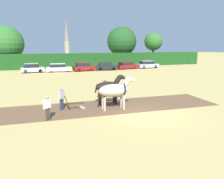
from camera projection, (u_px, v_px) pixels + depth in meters
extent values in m
plane|color=tan|center=(146.00, 114.00, 14.85)|extent=(240.00, 240.00, 0.00)
cube|color=brown|center=(63.00, 110.00, 15.64)|extent=(23.96, 5.39, 0.01)
cube|color=#194719|center=(69.00, 61.00, 45.44)|extent=(64.68, 1.64, 3.02)
cylinder|color=brown|center=(7.00, 61.00, 46.01)|extent=(0.44, 0.44, 3.02)
sphere|color=#2D6628|center=(6.00, 43.00, 45.32)|extent=(7.39, 7.39, 7.39)
cylinder|color=#423323|center=(122.00, 57.00, 55.36)|extent=(0.44, 0.44, 3.61)
sphere|color=#1E4C1E|center=(122.00, 42.00, 54.61)|extent=(7.31, 7.31, 7.31)
cylinder|color=#423323|center=(153.00, 55.00, 57.07)|extent=(0.44, 0.44, 4.36)
sphere|color=#2D6628|center=(153.00, 42.00, 56.40)|extent=(4.64, 4.64, 4.64)
cylinder|color=gray|center=(67.00, 49.00, 85.27)|extent=(2.02, 2.02, 6.50)
cone|color=slate|center=(66.00, 30.00, 83.85)|extent=(2.23, 2.23, 7.95)
ellipsoid|color=#B2A38E|center=(113.00, 90.00, 15.66)|extent=(2.26, 1.08, 0.92)
cylinder|color=#B2A38E|center=(121.00, 101.00, 16.29)|extent=(0.18, 0.18, 0.99)
cylinder|color=#B2A38E|center=(124.00, 103.00, 15.79)|extent=(0.18, 0.18, 0.99)
cylinder|color=#B2A38E|center=(103.00, 102.00, 15.89)|extent=(0.18, 0.18, 0.99)
cylinder|color=#B2A38E|center=(105.00, 104.00, 15.39)|extent=(0.18, 0.18, 0.99)
cylinder|color=#B2A38E|center=(126.00, 83.00, 15.83)|extent=(0.80, 0.48, 0.86)
ellipsoid|color=#B2A38E|center=(131.00, 79.00, 15.89)|extent=(0.69, 0.29, 0.54)
cube|color=black|center=(128.00, 80.00, 15.84)|extent=(0.39, 0.10, 0.52)
cylinder|color=black|center=(99.00, 93.00, 15.38)|extent=(0.30, 0.14, 0.71)
torus|color=black|center=(123.00, 89.00, 15.87)|extent=(0.16, 0.94, 0.94)
ellipsoid|color=black|center=(107.00, 87.00, 17.10)|extent=(1.95, 0.97, 0.83)
cylinder|color=black|center=(114.00, 97.00, 17.67)|extent=(0.18, 0.18, 1.03)
cylinder|color=black|center=(116.00, 98.00, 17.22)|extent=(0.18, 0.18, 1.03)
cylinder|color=black|center=(99.00, 98.00, 17.32)|extent=(0.18, 0.18, 1.03)
cylinder|color=black|center=(101.00, 99.00, 16.87)|extent=(0.18, 0.18, 1.03)
cylinder|color=black|center=(117.00, 81.00, 17.24)|extent=(0.76, 0.43, 0.82)
ellipsoid|color=black|center=(122.00, 77.00, 17.30)|extent=(0.69, 0.29, 0.54)
cube|color=black|center=(119.00, 78.00, 17.25)|extent=(0.39, 0.10, 0.51)
cylinder|color=black|center=(96.00, 88.00, 16.86)|extent=(0.30, 0.14, 0.71)
torus|color=black|center=(116.00, 85.00, 17.28)|extent=(0.15, 0.86, 0.85)
cube|color=#4C331E|center=(75.00, 103.00, 15.82)|extent=(1.27, 0.17, 0.12)
cube|color=#939399|center=(82.00, 107.00, 16.03)|extent=(0.49, 0.22, 0.39)
cylinder|color=#4C331E|center=(67.00, 102.00, 15.82)|extent=(0.40, 0.08, 0.96)
cylinder|color=#4C331E|center=(68.00, 103.00, 15.45)|extent=(0.40, 0.08, 0.96)
cylinder|color=#28334C|center=(63.00, 104.00, 15.77)|extent=(0.14, 0.14, 0.84)
cylinder|color=#28334C|center=(61.00, 105.00, 15.58)|extent=(0.14, 0.14, 0.84)
cube|color=#B7B7BC|center=(61.00, 95.00, 15.53)|extent=(0.49, 0.49, 0.60)
sphere|color=tan|center=(61.00, 89.00, 15.45)|extent=(0.23, 0.23, 0.23)
cylinder|color=#B7B7BC|center=(64.00, 94.00, 15.80)|extent=(0.09, 0.09, 0.56)
cylinder|color=#B7B7BC|center=(59.00, 96.00, 15.28)|extent=(0.09, 0.09, 0.56)
cylinder|color=#38332D|center=(105.00, 94.00, 19.30)|extent=(0.14, 0.14, 0.79)
cylinder|color=#38332D|center=(104.00, 94.00, 19.12)|extent=(0.14, 0.14, 0.79)
cube|color=tan|center=(105.00, 86.00, 19.08)|extent=(0.46, 0.47, 0.56)
sphere|color=tan|center=(105.00, 82.00, 19.00)|extent=(0.21, 0.21, 0.21)
cylinder|color=tan|center=(106.00, 86.00, 19.33)|extent=(0.09, 0.09, 0.52)
cylinder|color=tan|center=(103.00, 87.00, 18.84)|extent=(0.09, 0.09, 0.52)
cylinder|color=#665B4C|center=(105.00, 81.00, 18.99)|extent=(0.41, 0.41, 0.02)
cylinder|color=#665B4C|center=(105.00, 81.00, 18.98)|extent=(0.20, 0.20, 0.10)
cylinder|color=#38332D|center=(49.00, 114.00, 13.54)|extent=(0.14, 0.14, 0.80)
cylinder|color=#38332D|center=(46.00, 115.00, 13.37)|extent=(0.14, 0.14, 0.80)
cube|color=silver|center=(47.00, 104.00, 13.32)|extent=(0.49, 0.45, 0.57)
sphere|color=tan|center=(47.00, 97.00, 13.24)|extent=(0.22, 0.22, 0.22)
cylinder|color=silver|center=(50.00, 103.00, 13.56)|extent=(0.09, 0.09, 0.53)
cylinder|color=silver|center=(44.00, 105.00, 13.09)|extent=(0.09, 0.09, 0.53)
cube|color=#A8A8B2|center=(33.00, 69.00, 37.72)|extent=(3.94, 1.95, 0.74)
cube|color=black|center=(31.00, 66.00, 37.51)|extent=(2.40, 1.69, 0.63)
cube|color=#A8A8B2|center=(31.00, 64.00, 37.44)|extent=(2.40, 1.69, 0.06)
cylinder|color=black|center=(40.00, 70.00, 38.90)|extent=(0.62, 0.25, 0.61)
cylinder|color=black|center=(40.00, 71.00, 37.54)|extent=(0.62, 0.25, 0.61)
cylinder|color=black|center=(25.00, 71.00, 37.99)|extent=(0.62, 0.25, 0.61)
cylinder|color=black|center=(25.00, 72.00, 36.62)|extent=(0.62, 0.25, 0.61)
cube|color=silver|center=(59.00, 69.00, 38.82)|extent=(4.51, 2.25, 0.68)
cube|color=black|center=(58.00, 65.00, 38.65)|extent=(2.77, 1.87, 0.56)
cube|color=silver|center=(58.00, 64.00, 38.59)|extent=(2.77, 1.87, 0.06)
cylinder|color=black|center=(67.00, 69.00, 39.89)|extent=(0.65, 0.29, 0.63)
cylinder|color=black|center=(67.00, 70.00, 38.42)|extent=(0.65, 0.29, 0.63)
cylinder|color=black|center=(52.00, 70.00, 39.29)|extent=(0.65, 0.29, 0.63)
cylinder|color=black|center=(51.00, 71.00, 37.83)|extent=(0.65, 0.29, 0.63)
cube|color=maroon|center=(84.00, 68.00, 40.10)|extent=(4.08, 2.18, 0.73)
cube|color=black|center=(83.00, 64.00, 39.89)|extent=(2.51, 1.82, 0.63)
cube|color=maroon|center=(83.00, 63.00, 39.82)|extent=(2.51, 1.82, 0.06)
cylinder|color=black|center=(89.00, 69.00, 41.34)|extent=(0.63, 0.29, 0.61)
cylinder|color=black|center=(92.00, 69.00, 40.01)|extent=(0.63, 0.29, 0.61)
cylinder|color=black|center=(76.00, 69.00, 40.29)|extent=(0.63, 0.29, 0.61)
cylinder|color=black|center=(79.00, 70.00, 38.95)|extent=(0.63, 0.29, 0.61)
cube|color=black|center=(106.00, 67.00, 41.61)|extent=(4.26, 2.40, 0.68)
cube|color=black|center=(105.00, 64.00, 41.45)|extent=(2.63, 1.98, 0.57)
cube|color=black|center=(105.00, 63.00, 41.39)|extent=(2.63, 1.98, 0.06)
cylinder|color=black|center=(112.00, 68.00, 42.66)|extent=(0.64, 0.31, 0.61)
cylinder|color=black|center=(113.00, 69.00, 41.11)|extent=(0.64, 0.31, 0.61)
cylinder|color=black|center=(99.00, 68.00, 42.18)|extent=(0.64, 0.31, 0.61)
cylinder|color=black|center=(100.00, 69.00, 40.63)|extent=(0.64, 0.31, 0.61)
cube|color=maroon|center=(127.00, 66.00, 43.70)|extent=(4.66, 2.70, 0.66)
cube|color=black|center=(126.00, 63.00, 43.47)|extent=(2.91, 2.16, 0.54)
cube|color=maroon|center=(126.00, 62.00, 43.41)|extent=(2.91, 2.16, 0.06)
cylinder|color=black|center=(130.00, 67.00, 45.11)|extent=(0.66, 0.34, 0.63)
cylinder|color=black|center=(135.00, 67.00, 43.75)|extent=(0.66, 0.34, 0.63)
cylinder|color=black|center=(119.00, 67.00, 43.72)|extent=(0.66, 0.34, 0.63)
cylinder|color=black|center=(123.00, 68.00, 42.36)|extent=(0.66, 0.34, 0.63)
cube|color=#A8A8B2|center=(148.00, 66.00, 45.34)|extent=(4.52, 1.94, 0.71)
cube|color=black|center=(147.00, 62.00, 45.14)|extent=(2.73, 1.70, 0.58)
cube|color=#A8A8B2|center=(147.00, 61.00, 45.07)|extent=(2.73, 1.70, 0.06)
cylinder|color=black|center=(151.00, 66.00, 46.60)|extent=(0.66, 0.24, 0.66)
cylinder|color=black|center=(155.00, 67.00, 45.17)|extent=(0.66, 0.24, 0.66)
cylinder|color=black|center=(140.00, 66.00, 45.60)|extent=(0.66, 0.24, 0.66)
cylinder|color=black|center=(144.00, 67.00, 44.17)|extent=(0.66, 0.24, 0.66)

